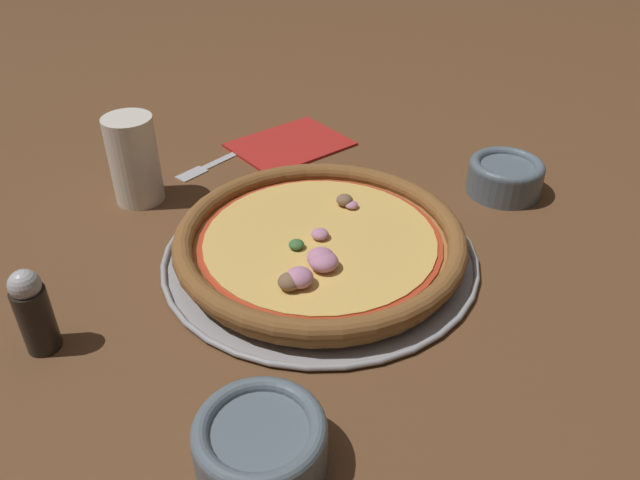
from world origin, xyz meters
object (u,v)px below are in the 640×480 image
bowl_near (261,443)px  bowl_far (505,176)px  pepper_shaker (33,311)px  fork (222,159)px  pizza_tray (320,255)px  napkin (290,143)px  drinking_cup (134,160)px  pizza (320,241)px

bowl_near → bowl_far: size_ratio=1.06×
bowl_far → pepper_shaker: 0.60m
bowl_near → bowl_far: (0.53, 0.03, -0.00)m
bowl_far → fork: 0.41m
pizza_tray → fork: 0.29m
pizza_tray → bowl_near: 0.28m
pizza_tray → pepper_shaker: bearing=156.2°
napkin → bowl_near: bearing=-142.2°
drinking_cup → fork: drinking_cup is taller
napkin → pepper_shaker: pepper_shaker is taller
pizza_tray → pizza: bearing=-148.4°
drinking_cup → napkin: drinking_cup is taller
pizza → pizza_tray: bearing=31.6°
pizza → drinking_cup: drinking_cup is taller
pizza_tray → drinking_cup: size_ratio=3.13×
pizza → bowl_far: size_ratio=3.36×
drinking_cup → pepper_shaker: drinking_cup is taller
pizza_tray → pepper_shaker: size_ratio=3.99×
bowl_near → pepper_shaker: 0.26m
pizza_tray → pizza: size_ratio=1.09×
pizza_tray → fork: bearing=68.5°
pizza → bowl_far: same height
bowl_far → pizza: bearing=159.3°
bowl_near → napkin: size_ratio=0.54×
napkin → fork: 0.11m
bowl_far → pepper_shaker: bearing=157.7°
bowl_near → drinking_cup: size_ratio=0.90×
fork → pizza_tray: bearing=71.3°
napkin → pepper_shaker: 0.50m
pizza_tray → napkin: size_ratio=1.88×
bowl_near → fork: bearing=48.5°
pizza → bowl_near: (-0.25, -0.13, 0.00)m
pepper_shaker → drinking_cup: bearing=32.1°
pizza → fork: bearing=68.4°
bowl_far → pizza_tray: bearing=159.2°
fork → napkin: bearing=156.9°
bowl_far → napkin: bowl_far is taller
bowl_far → drinking_cup: size_ratio=0.85×
pizza → napkin: bearing=46.7°
pizza_tray → drinking_cup: (-0.04, 0.27, 0.05)m
bowl_near → fork: size_ratio=0.57×
pizza_tray → drinking_cup: drinking_cup is taller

